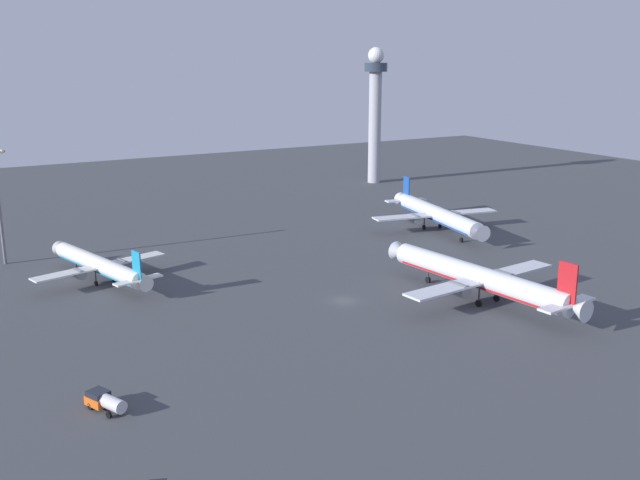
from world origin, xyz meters
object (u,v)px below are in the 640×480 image
(control_tower, at_px, (375,107))
(airplane_near_gate, at_px, (480,278))
(fuel_truck, at_px, (105,401))
(airplane_terminal_side, at_px, (100,265))
(airplane_taxiway_distant, at_px, (436,214))

(control_tower, height_order, airplane_near_gate, control_tower)
(fuel_truck, bearing_deg, airplane_terminal_side, 53.82)
(airplane_near_gate, bearing_deg, airplane_taxiway_distant, 53.26)
(airplane_near_gate, xyz_separation_m, airplane_taxiway_distant, (28.03, 47.99, -0.16))
(airplane_terminal_side, xyz_separation_m, airplane_taxiway_distant, (87.15, 1.05, 0.81))
(airplane_terminal_side, bearing_deg, airplane_taxiway_distant, -14.24)
(control_tower, distance_m, airplane_taxiway_distant, 77.73)
(control_tower, relative_size, fuel_truck, 7.17)
(airplane_near_gate, distance_m, airplane_taxiway_distant, 55.58)
(airplane_taxiway_distant, bearing_deg, control_tower, -100.94)
(fuel_truck, bearing_deg, airplane_near_gate, -16.65)
(airplane_terminal_side, height_order, airplane_taxiway_distant, airplane_taxiway_distant)
(airplane_terminal_side, relative_size, fuel_truck, 5.41)
(airplane_near_gate, distance_m, fuel_truck, 72.08)
(control_tower, xyz_separation_m, airplane_near_gate, (-54.72, -117.36, -22.57))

